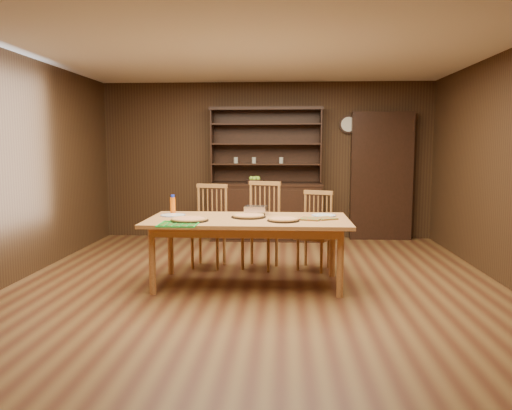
# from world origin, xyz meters

# --- Properties ---
(floor) EXTENTS (6.00, 6.00, 0.00)m
(floor) POSITION_xyz_m (0.00, 0.00, 0.00)
(floor) COLOR brown
(floor) RESTS_ON ground
(room_shell) EXTENTS (6.00, 6.00, 6.00)m
(room_shell) POSITION_xyz_m (0.00, 0.00, 1.58)
(room_shell) COLOR silver
(room_shell) RESTS_ON floor
(china_hutch) EXTENTS (1.84, 0.52, 2.17)m
(china_hutch) POSITION_xyz_m (-0.00, 2.75, 0.60)
(china_hutch) COLOR black
(china_hutch) RESTS_ON floor
(doorway) EXTENTS (1.00, 0.18, 2.10)m
(doorway) POSITION_xyz_m (1.90, 2.90, 1.05)
(doorway) COLOR black
(doorway) RESTS_ON floor
(wall_clock) EXTENTS (0.30, 0.05, 0.30)m
(wall_clock) POSITION_xyz_m (1.35, 2.96, 1.90)
(wall_clock) COLOR black
(wall_clock) RESTS_ON room_shell
(dining_table) EXTENTS (2.21, 1.10, 0.75)m
(dining_table) POSITION_xyz_m (-0.09, 0.01, 0.68)
(dining_table) COLOR #CB8546
(dining_table) RESTS_ON floor
(chair_left) EXTENTS (0.49, 0.48, 1.06)m
(chair_left) POSITION_xyz_m (-0.65, 0.89, 0.56)
(chair_left) COLOR #9F6C36
(chair_left) RESTS_ON floor
(chair_center) EXTENTS (0.56, 0.54, 1.09)m
(chair_center) POSITION_xyz_m (0.02, 0.86, 0.58)
(chair_center) COLOR #9F6C36
(chair_center) RESTS_ON floor
(chair_right) EXTENTS (0.52, 0.51, 0.98)m
(chair_right) POSITION_xyz_m (0.70, 0.82, 0.52)
(chair_right) COLOR #9F6C36
(chair_right) RESTS_ON floor
(pizza_left) EXTENTS (0.41, 0.41, 0.04)m
(pizza_left) POSITION_xyz_m (-0.70, -0.22, 0.77)
(pizza_left) COLOR black
(pizza_left) RESTS_ON dining_table
(pizza_right) EXTENTS (0.35, 0.35, 0.04)m
(pizza_right) POSITION_xyz_m (0.30, -0.17, 0.77)
(pizza_right) COLOR black
(pizza_right) RESTS_ON dining_table
(pizza_center) EXTENTS (0.39, 0.39, 0.04)m
(pizza_center) POSITION_xyz_m (-0.09, 0.08, 0.77)
(pizza_center) COLOR black
(pizza_center) RESTS_ON dining_table
(cooling_rack) EXTENTS (0.47, 0.47, 0.02)m
(cooling_rack) POSITION_xyz_m (-0.77, -0.47, 0.76)
(cooling_rack) COLOR green
(cooling_rack) RESTS_ON dining_table
(plate_left) EXTENTS (0.29, 0.29, 0.02)m
(plate_left) POSITION_xyz_m (-0.96, 0.15, 0.76)
(plate_left) COLOR white
(plate_left) RESTS_ON dining_table
(plate_right) EXTENTS (0.28, 0.28, 0.02)m
(plate_right) POSITION_xyz_m (0.76, 0.24, 0.76)
(plate_right) COLOR white
(plate_right) RESTS_ON dining_table
(foil_dish) EXTENTS (0.28, 0.22, 0.10)m
(foil_dish) POSITION_xyz_m (-0.02, 0.32, 0.80)
(foil_dish) COLOR white
(foil_dish) RESTS_ON dining_table
(juice_bottle) EXTENTS (0.06, 0.06, 0.23)m
(juice_bottle) POSITION_xyz_m (-1.01, 0.33, 0.86)
(juice_bottle) COLOR orange
(juice_bottle) RESTS_ON dining_table
(pot_holder_a) EXTENTS (0.29, 0.29, 0.02)m
(pot_holder_a) POSITION_xyz_m (0.75, 0.01, 0.76)
(pot_holder_a) COLOR #B11E14
(pot_holder_a) RESTS_ON dining_table
(pot_holder_b) EXTENTS (0.28, 0.28, 0.02)m
(pot_holder_b) POSITION_xyz_m (0.59, -0.05, 0.76)
(pot_holder_b) COLOR #B11E14
(pot_holder_b) RESTS_ON dining_table
(fruit_bowl) EXTENTS (0.28, 0.28, 0.12)m
(fruit_bowl) POSITION_xyz_m (-0.18, 2.69, 0.98)
(fruit_bowl) COLOR black
(fruit_bowl) RESTS_ON china_hutch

